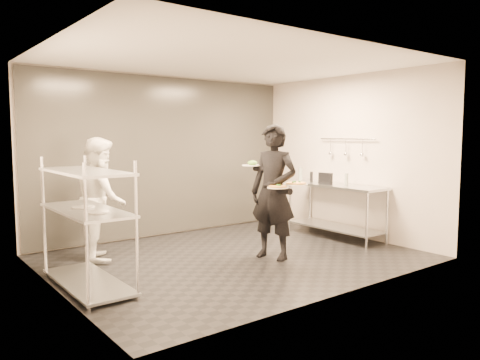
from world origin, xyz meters
TOP-DOWN VIEW (x-y plane):
  - room_shell at (0.00, 1.18)m, footprint 5.00×4.00m
  - pass_rack at (-2.15, -0.00)m, footprint 0.60×1.60m
  - prep_counter at (2.18, 0.00)m, footprint 0.60×1.80m
  - utensil_rail at (2.43, -0.00)m, footprint 0.07×1.20m
  - waiter at (0.41, -0.38)m, footprint 0.67×0.81m
  - chef at (-1.55, 1.10)m, footprint 0.89×1.01m
  - pizza_plate_near at (0.26, -0.63)m, footprint 0.29×0.29m
  - pizza_plate_far at (0.60, -0.63)m, footprint 0.33×0.33m
  - salad_plate at (0.29, -0.05)m, footprint 0.31×0.31m
  - pos_monitor at (2.06, 0.14)m, footprint 0.06×0.28m
  - bottle_green at (2.12, 0.80)m, footprint 0.07×0.07m
  - bottle_clear at (2.26, -0.16)m, footprint 0.06×0.06m
  - bottle_dark at (2.14, 0.54)m, footprint 0.05×0.05m

SIDE VIEW (x-z plane):
  - prep_counter at x=2.18m, z-range 0.17..1.09m
  - pass_rack at x=-2.15m, z-range 0.02..1.52m
  - chef at x=-1.55m, z-range 0.00..1.74m
  - waiter at x=0.41m, z-range 0.00..1.92m
  - bottle_dark at x=2.14m, z-range 0.92..1.11m
  - bottle_clear at x=2.26m, z-range 0.92..1.12m
  - pos_monitor at x=2.06m, z-range 0.92..1.12m
  - bottle_green at x=2.12m, z-range 0.92..1.18m
  - pizza_plate_near at x=0.26m, z-range 1.04..1.09m
  - pizza_plate_far at x=0.60m, z-range 1.06..1.11m
  - salad_plate at x=0.29m, z-range 1.31..1.38m
  - room_shell at x=0.00m, z-range 0.00..2.80m
  - utensil_rail at x=2.43m, z-range 1.39..1.70m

